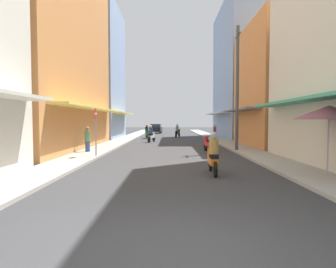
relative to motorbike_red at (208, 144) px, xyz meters
The scene contains 18 objects.
ground_plane 8.87m from the motorbike_red, 105.22° to the left, with size 115.67×115.67×0.00m, color #38383A.
sidewalk_left 11.13m from the motorbike_red, 129.84° to the left, with size 1.87×60.58×0.12m, color #ADA89E.
sidewalk_right 8.91m from the motorbike_red, 73.82° to the left, with size 1.87×60.58×0.12m, color #ADA89E.
building_left_mid 12.86m from the motorbike_red, behind, with size 7.05×13.85×13.96m.
building_left_far 18.54m from the motorbike_red, 129.72° to the left, with size 7.05×8.74×14.33m.
building_right_mid 8.47m from the motorbike_red, 30.26° to the left, with size 7.05×8.38×9.22m.
building_right_far 17.29m from the motorbike_red, 66.10° to the left, with size 7.05×11.95×14.98m.
motorbike_red is the anchor object (origin of this frame).
motorbike_orange 7.51m from the motorbike_red, 96.59° to the right, with size 0.55×1.81×1.58m.
motorbike_black 15.52m from the motorbike_red, 95.62° to the left, with size 0.76×1.74×1.58m.
motorbike_green 14.02m from the motorbike_red, 110.77° to the left, with size 0.64×1.78×1.58m.
motorbike_white 9.03m from the motorbike_red, 117.35° to the left, with size 0.72×1.75×1.58m.
parked_car 27.10m from the motorbike_red, 99.84° to the left, with size 1.95×4.18×1.45m.
pedestrian_foreground 7.47m from the motorbike_red, behind, with size 0.34×0.34×1.62m.
pedestrian_midway 12.50m from the motorbike_red, 79.05° to the left, with size 0.44×0.44×1.62m.
vendor_umbrella 9.01m from the motorbike_red, 71.16° to the right, with size 2.27×2.27×2.49m.
utility_pole 3.95m from the motorbike_red, ahead, with size 0.20×1.20×7.89m.
street_sign_no_entry 7.15m from the motorbike_red, 154.12° to the right, with size 0.07×0.60×2.65m.
Camera 1 is at (-0.14, -4.00, 1.98)m, focal length 29.94 mm.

